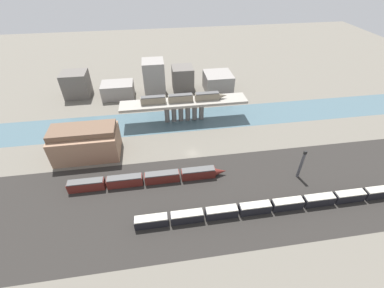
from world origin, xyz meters
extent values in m
plane|color=#666056|center=(0.00, 0.00, 0.00)|extent=(400.00, 400.00, 0.00)
cube|color=#282623|center=(0.00, -24.00, 0.00)|extent=(280.00, 42.00, 0.01)
cube|color=#47606B|center=(0.00, 25.72, 0.00)|extent=(320.00, 20.11, 0.01)
cube|color=gray|center=(0.00, 25.72, 9.76)|extent=(59.55, 9.25, 1.25)
cylinder|color=slate|center=(-8.38, 25.72, 4.57)|extent=(2.29, 2.29, 9.13)
cylinder|color=slate|center=(-5.03, 25.72, 4.57)|extent=(2.29, 2.29, 9.13)
cylinder|color=slate|center=(-1.68, 25.72, 4.57)|extent=(2.29, 2.29, 9.13)
cylinder|color=slate|center=(1.68, 25.72, 4.57)|extent=(2.29, 2.29, 9.13)
cylinder|color=slate|center=(5.03, 25.72, 4.57)|extent=(2.29, 2.29, 9.13)
cylinder|color=slate|center=(8.38, 25.72, 4.57)|extent=(2.29, 2.29, 9.13)
cube|color=gray|center=(-14.21, 25.72, 11.95)|extent=(11.40, 2.75, 3.13)
cube|color=#4C4C4C|center=(-14.21, 25.72, 13.72)|extent=(10.95, 2.53, 0.40)
cube|color=gray|center=(-1.66, 25.72, 11.95)|extent=(11.40, 2.75, 3.13)
cube|color=#4C4C4C|center=(-1.66, 25.72, 13.72)|extent=(10.95, 2.53, 0.40)
cube|color=gray|center=(10.88, 25.72, 11.95)|extent=(11.40, 2.75, 3.13)
cube|color=#4C4C4C|center=(10.88, 25.72, 13.72)|extent=(10.95, 2.53, 0.40)
cone|color=gray|center=(18.58, 25.72, 11.80)|extent=(3.99, 2.47, 2.47)
cube|color=black|center=(-17.52, -32.06, 1.59)|extent=(10.27, 2.97, 3.18)
cube|color=#B7B2A3|center=(-17.52, -32.06, 3.38)|extent=(9.85, 2.74, 0.40)
cube|color=black|center=(-6.55, -32.06, 1.59)|extent=(10.27, 2.97, 3.18)
cube|color=#B7B2A3|center=(-6.55, -32.06, 3.38)|extent=(9.85, 2.74, 0.40)
cube|color=black|center=(4.43, -32.06, 1.59)|extent=(10.27, 2.97, 3.18)
cube|color=#B7B2A3|center=(4.43, -32.06, 3.38)|extent=(9.85, 2.74, 0.40)
cube|color=black|center=(15.40, -32.06, 1.59)|extent=(10.27, 2.97, 3.18)
cube|color=#B7B2A3|center=(15.40, -32.06, 3.38)|extent=(9.85, 2.74, 0.40)
cube|color=black|center=(26.37, -32.06, 1.59)|extent=(10.27, 2.97, 3.18)
cube|color=#B7B2A3|center=(26.37, -32.06, 3.38)|extent=(9.85, 2.74, 0.40)
cube|color=black|center=(37.35, -32.06, 1.59)|extent=(10.27, 2.97, 3.18)
cube|color=#B7B2A3|center=(37.35, -32.06, 3.38)|extent=(9.85, 2.74, 0.40)
cube|color=black|center=(48.32, -32.06, 1.59)|extent=(10.27, 2.97, 3.18)
cube|color=#B7B2A3|center=(48.32, -32.06, 3.38)|extent=(9.85, 2.74, 0.40)
cube|color=black|center=(59.29, -32.06, 1.59)|extent=(10.27, 2.97, 3.18)
cube|color=#B7B2A3|center=(59.29, -32.06, 3.38)|extent=(9.85, 2.74, 0.40)
cube|color=#5B1E19|center=(-39.63, -13.92, 1.81)|extent=(12.46, 3.07, 3.61)
cube|color=#4C4C4C|center=(-39.63, -13.92, 3.81)|extent=(11.96, 2.83, 0.40)
cube|color=#5B1E19|center=(-26.39, -13.92, 1.81)|extent=(12.46, 3.07, 3.61)
cube|color=#4C4C4C|center=(-26.39, -13.92, 3.81)|extent=(11.96, 2.83, 0.40)
cube|color=#5B1E19|center=(-13.16, -13.92, 1.81)|extent=(12.46, 3.07, 3.61)
cube|color=#4C4C4C|center=(-13.16, -13.92, 3.81)|extent=(11.96, 2.83, 0.40)
cube|color=#5B1E19|center=(0.07, -13.92, 1.81)|extent=(12.46, 3.07, 3.61)
cube|color=#4C4C4C|center=(0.07, -13.92, 3.81)|extent=(11.96, 2.83, 0.40)
cone|color=#5B1E19|center=(8.48, -13.92, 1.63)|extent=(4.36, 2.77, 2.77)
cube|color=#937056|center=(-42.02, 5.77, 5.35)|extent=(25.32, 14.21, 10.70)
cube|color=brown|center=(-42.02, 5.77, 11.87)|extent=(24.81, 9.95, 2.35)
cylinder|color=#4C4C51|center=(36.74, -19.02, 5.43)|extent=(1.06, 1.06, 10.85)
cube|color=black|center=(36.74, -19.02, 11.45)|extent=(1.00, 0.70, 1.20)
cube|color=#605B56|center=(-56.08, 60.32, 6.82)|extent=(13.57, 12.13, 13.63)
cube|color=gray|center=(-33.56, 55.41, 4.06)|extent=(17.23, 12.02, 8.12)
cube|color=gray|center=(-12.96, 54.46, 9.93)|extent=(11.44, 12.18, 19.87)
cube|color=#605B56|center=(3.31, 58.89, 6.88)|extent=(11.80, 11.91, 13.75)
cube|color=gray|center=(23.37, 55.04, 5.13)|extent=(15.40, 15.75, 10.25)
camera|label=1|loc=(-12.27, -80.36, 68.62)|focal=24.00mm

